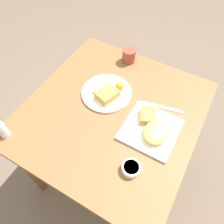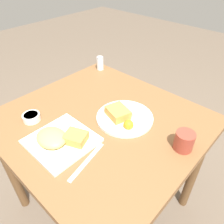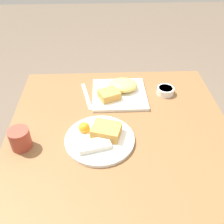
{
  "view_description": "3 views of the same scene",
  "coord_description": "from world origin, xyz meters",
  "px_view_note": "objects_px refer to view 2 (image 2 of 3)",
  "views": [
    {
      "loc": [
        -0.55,
        -0.31,
        1.59
      ],
      "look_at": [
        -0.02,
        -0.01,
        0.74
      ],
      "focal_mm": 35.0,
      "sensor_mm": 36.0,
      "label": 1
    },
    {
      "loc": [
        0.56,
        -0.53,
        1.36
      ],
      "look_at": [
        0.03,
        0.04,
        0.76
      ],
      "focal_mm": 35.0,
      "sensor_mm": 36.0,
      "label": 2
    },
    {
      "loc": [
        0.06,
        0.77,
        1.42
      ],
      "look_at": [
        0.03,
        -0.02,
        0.78
      ],
      "focal_mm": 42.0,
      "sensor_mm": 36.0,
      "label": 3
    }
  ],
  "objects_px": {
    "plate_oval_far": "(124,116)",
    "butter_knife": "(87,161)",
    "plate_square_near": "(60,139)",
    "sauce_ramekin": "(31,117)",
    "salt_shaker": "(100,64)",
    "coffee_mug": "(184,141)"
  },
  "relations": [
    {
      "from": "plate_oval_far",
      "to": "salt_shaker",
      "type": "xyz_separation_m",
      "value": [
        -0.44,
        0.28,
        0.02
      ]
    },
    {
      "from": "sauce_ramekin",
      "to": "salt_shaker",
      "type": "relative_size",
      "value": 0.93
    },
    {
      "from": "salt_shaker",
      "to": "butter_knife",
      "type": "relative_size",
      "value": 0.41
    },
    {
      "from": "butter_knife",
      "to": "coffee_mug",
      "type": "relative_size",
      "value": 2.61
    },
    {
      "from": "plate_square_near",
      "to": "butter_knife",
      "type": "relative_size",
      "value": 1.19
    },
    {
      "from": "plate_oval_far",
      "to": "butter_knife",
      "type": "xyz_separation_m",
      "value": [
        0.06,
        -0.28,
        -0.01
      ]
    },
    {
      "from": "plate_oval_far",
      "to": "sauce_ramekin",
      "type": "relative_size",
      "value": 3.34
    },
    {
      "from": "plate_square_near",
      "to": "butter_knife",
      "type": "distance_m",
      "value": 0.15
    },
    {
      "from": "butter_knife",
      "to": "coffee_mug",
      "type": "bearing_deg",
      "value": -48.5
    },
    {
      "from": "sauce_ramekin",
      "to": "salt_shaker",
      "type": "xyz_separation_m",
      "value": [
        -0.13,
        0.57,
        0.02
      ]
    },
    {
      "from": "plate_oval_far",
      "to": "coffee_mug",
      "type": "bearing_deg",
      "value": 4.02
    },
    {
      "from": "coffee_mug",
      "to": "butter_knife",
      "type": "bearing_deg",
      "value": -126.55
    },
    {
      "from": "sauce_ramekin",
      "to": "coffee_mug",
      "type": "height_order",
      "value": "coffee_mug"
    },
    {
      "from": "plate_square_near",
      "to": "coffee_mug",
      "type": "relative_size",
      "value": 3.1
    },
    {
      "from": "salt_shaker",
      "to": "butter_knife",
      "type": "height_order",
      "value": "salt_shaker"
    },
    {
      "from": "plate_square_near",
      "to": "butter_knife",
      "type": "xyz_separation_m",
      "value": [
        0.15,
        0.01,
        -0.02
      ]
    },
    {
      "from": "plate_oval_far",
      "to": "coffee_mug",
      "type": "distance_m",
      "value": 0.29
    },
    {
      "from": "butter_knife",
      "to": "coffee_mug",
      "type": "distance_m",
      "value": 0.38
    },
    {
      "from": "plate_square_near",
      "to": "butter_knife",
      "type": "height_order",
      "value": "plate_square_near"
    },
    {
      "from": "plate_square_near",
      "to": "salt_shaker",
      "type": "relative_size",
      "value": 2.92
    },
    {
      "from": "plate_square_near",
      "to": "sauce_ramekin",
      "type": "relative_size",
      "value": 3.12
    },
    {
      "from": "plate_oval_far",
      "to": "coffee_mug",
      "type": "height_order",
      "value": "coffee_mug"
    }
  ]
}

